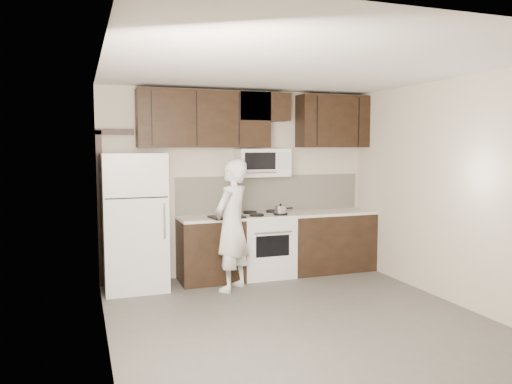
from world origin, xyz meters
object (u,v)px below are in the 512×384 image
stove (265,245)px  microwave (262,163)px  person (232,225)px  refrigerator (134,222)px

stove → microwave: microwave is taller
microwave → person: bearing=-136.4°
microwave → person: microwave is taller
refrigerator → person: 1.28m
stove → microwave: size_ratio=1.24×
refrigerator → person: bearing=-21.0°
person → microwave: bearing=-178.9°
microwave → person: 1.20m
microwave → refrigerator: bearing=-174.9°
stove → refrigerator: 1.90m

